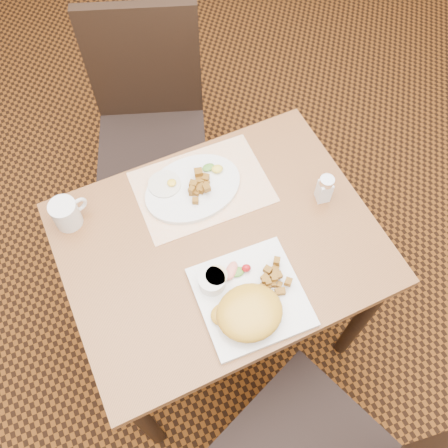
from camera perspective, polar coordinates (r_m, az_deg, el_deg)
ground at (r=2.14m, az=-0.32°, el=-11.25°), size 8.00×8.00×0.00m
table at (r=1.54m, az=-0.43°, el=-3.83°), size 0.90×0.70×0.75m
chair_far at (r=2.01m, az=-8.46°, el=11.70°), size 0.55×0.55×0.97m
placemat at (r=1.54m, az=-2.54°, el=4.24°), size 0.41×0.29×0.00m
plate_square at (r=1.37m, az=3.06°, el=-8.33°), size 0.30×0.30×0.02m
plate_oval at (r=1.53m, az=-3.56°, el=4.09°), size 0.32×0.25×0.02m
hollandaise_mound at (r=1.31m, az=2.86°, el=-10.10°), size 0.18×0.16×0.07m
ramekin at (r=1.35m, az=-1.35°, el=-6.51°), size 0.08×0.07×0.04m
garnish_sq at (r=1.38m, az=1.40°, el=-5.32°), size 0.09×0.06×0.03m
fried_egg at (r=1.53m, az=-6.70°, el=4.58°), size 0.10×0.10×0.02m
garnish_ov at (r=1.55m, az=-1.19°, el=6.38°), size 0.06×0.05×0.02m
salt_shaker at (r=1.51m, az=11.43°, el=3.99°), size 0.05×0.05×0.10m
coffee_mug at (r=1.51m, az=-17.56°, el=1.16°), size 0.11×0.08×0.09m
home_fries_sq at (r=1.37m, az=5.69°, el=-6.18°), size 0.10×0.10×0.03m
home_fries_ov at (r=1.51m, az=-2.87°, el=4.42°), size 0.09×0.10×0.04m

